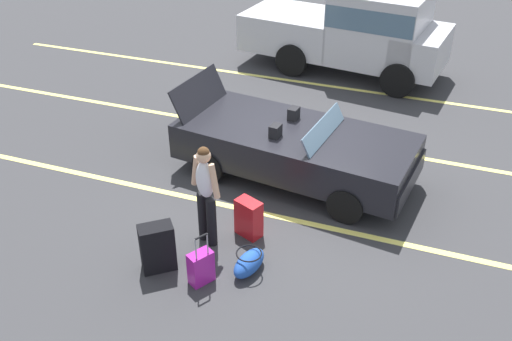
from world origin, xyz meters
The scene contains 11 objects.
ground_plane centered at (0.00, 0.00, 0.00)m, with size 80.00×80.00×0.00m, color #333335.
lot_line_near centered at (0.00, -1.26, 0.00)m, with size 18.00×0.12×0.01m, color #EAE066.
lot_line_mid centered at (0.00, 1.44, 0.00)m, with size 18.00×0.12×0.01m, color #EAE066.
lot_line_far centered at (0.00, 4.14, 0.00)m, with size 18.00×0.12×0.01m, color #EAE066.
convertible_car centered at (0.20, -0.03, 0.59)m, with size 4.36×2.28×1.52m.
suitcase_large_black centered at (-1.11, -3.00, 0.37)m, with size 0.55×0.52×0.74m.
suitcase_medium_bright centered at (-0.17, -1.84, 0.31)m, with size 0.46×0.38×0.62m.
suitcase_small_carryon centered at (-0.42, -3.05, 0.25)m, with size 0.35×0.39×0.84m.
duffel_bag centered at (0.13, -2.63, 0.16)m, with size 0.44×0.69×0.34m.
traveler_person centered at (-0.70, -2.20, 0.93)m, with size 0.58×0.33×1.65m.
parked_pickup_truck_near centered at (0.06, 5.21, 1.11)m, with size 5.21×2.61×2.10m.
Camera 1 is at (2.32, -8.30, 5.53)m, focal length 39.63 mm.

